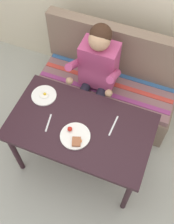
{
  "coord_description": "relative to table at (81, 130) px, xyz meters",
  "views": [
    {
      "loc": [
        0.47,
        -1.05,
        2.74
      ],
      "look_at": [
        0.0,
        0.15,
        0.72
      ],
      "focal_mm": 44.97,
      "sensor_mm": 36.0,
      "label": 1
    }
  ],
  "objects": [
    {
      "name": "plate_eggs",
      "position": [
        -0.41,
        0.16,
        0.09
      ],
      "size": [
        0.22,
        0.22,
        0.04
      ],
      "color": "white",
      "rests_on": "table"
    },
    {
      "name": "knife",
      "position": [
        0.26,
        0.1,
        0.08
      ],
      "size": [
        0.02,
        0.2,
        0.0
      ],
      "primitive_type": "cube",
      "rotation": [
        0.0,
        0.0,
        -0.05
      ],
      "color": "silver",
      "rests_on": "table"
    },
    {
      "name": "couch",
      "position": [
        0.0,
        0.76,
        -0.32
      ],
      "size": [
        1.44,
        0.56,
        1.0
      ],
      "color": "#7B6656",
      "rests_on": "ground"
    },
    {
      "name": "table",
      "position": [
        0.0,
        0.0,
        0.0
      ],
      "size": [
        1.2,
        0.7,
        0.73
      ],
      "color": "black",
      "rests_on": "ground"
    },
    {
      "name": "person",
      "position": [
        -0.08,
        0.59,
        0.09
      ],
      "size": [
        0.45,
        0.61,
        1.21
      ],
      "color": "#AE3F71",
      "rests_on": "ground"
    },
    {
      "name": "ground_plane",
      "position": [
        0.0,
        0.0,
        -0.65
      ],
      "size": [
        8.0,
        8.0,
        0.0
      ],
      "primitive_type": "plane",
      "color": "#ABADA3"
    },
    {
      "name": "plate_breakfast",
      "position": [
        -0.0,
        -0.11,
        0.09
      ],
      "size": [
        0.25,
        0.25,
        0.05
      ],
      "color": "white",
      "rests_on": "table"
    },
    {
      "name": "fork",
      "position": [
        -0.26,
        -0.07,
        0.08
      ],
      "size": [
        0.04,
        0.17,
        0.0
      ],
      "primitive_type": "cube",
      "rotation": [
        0.0,
        0.0,
        0.18
      ],
      "color": "silver",
      "rests_on": "table"
    }
  ]
}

